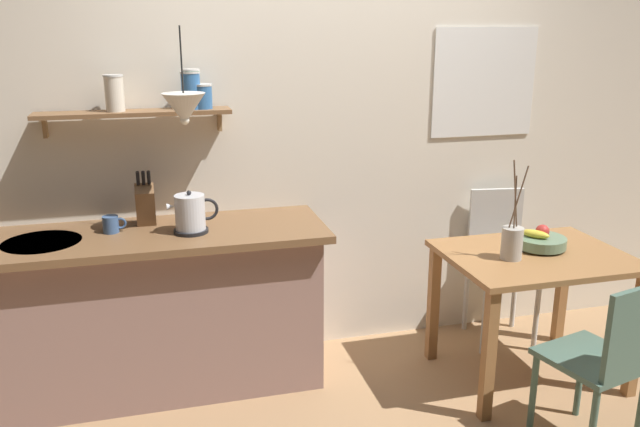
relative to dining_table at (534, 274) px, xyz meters
The scene contains 13 objects.
ground_plane 1.20m from the dining_table, behind, with size 14.00×14.00×0.00m, color #A87F56.
back_wall 1.32m from the dining_table, 137.50° to the left, with size 6.80×0.11×2.70m.
kitchen_counter 2.07m from the dining_table, 168.39° to the left, with size 1.83×0.63×0.90m.
wall_shelf 2.21m from the dining_table, 162.97° to the left, with size 0.99×0.20×0.34m.
dining_table is the anchor object (origin of this frame).
dining_chair_near 0.71m from the dining_table, 94.80° to the right, with size 0.47×0.48×0.87m.
dining_chair_far 0.53m from the dining_table, 80.08° to the left, with size 0.44×0.45×0.94m.
fruit_bowl 0.19m from the dining_table, 46.61° to the left, with size 0.28×0.28×0.13m.
twig_vase 0.28m from the dining_table, 167.95° to the right, with size 0.11×0.11×0.54m.
electric_kettle 1.87m from the dining_table, 169.39° to the left, with size 0.26×0.18×0.22m.
knife_block 2.13m from the dining_table, 165.41° to the left, with size 0.10×0.17×0.30m.
coffee_mug_by_sink 2.26m from the dining_table, 168.63° to the left, with size 0.12×0.08×0.09m.
pendant_lamp 2.05m from the dining_table, behind, with size 0.21×0.21×0.46m.
Camera 1 is at (-0.96, -3.00, 1.93)m, focal length 36.50 mm.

